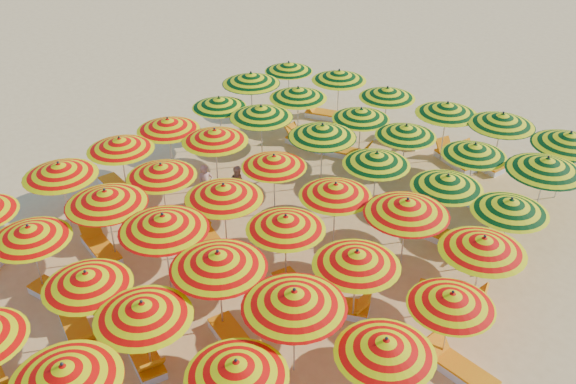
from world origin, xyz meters
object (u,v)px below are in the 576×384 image
Objects in this scene: lounger_8 at (144,356)px; lounger_25 at (483,204)px; umbrella_37 at (298,93)px; lounger_17 at (337,306)px; umbrella_24 at (168,124)px; umbrella_39 at (406,131)px; umbrella_7 at (29,233)px; umbrella_16 at (294,299)px; umbrella_40 at (475,150)px; beachgoer_b at (239,185)px; umbrella_19 at (161,170)px; umbrella_32 at (322,131)px; umbrella_29 at (483,244)px; lounger_28 at (454,159)px; umbrella_46 at (502,119)px; umbrella_42 at (289,67)px; lounger_22 at (480,254)px; umbrella_17 at (386,347)px; umbrella_14 at (163,222)px; lounger_26 at (326,114)px; lounger_19 at (452,297)px; umbrella_31 at (261,112)px; lounger_15 at (210,241)px; umbrella_33 at (377,158)px; umbrella_22 at (357,258)px; lounger_20 at (274,166)px; umbrella_18 at (120,144)px; umbrella_23 at (452,299)px; umbrella_25 at (215,135)px; lounger_24 at (348,153)px; umbrella_15 at (218,260)px; umbrella_26 at (274,161)px; beachgoer_a at (206,185)px; lounger_23 at (307,142)px; umbrella_30 at (219,102)px; umbrella_9 at (143,310)px; umbrella_34 at (447,181)px; lounger_14 at (183,226)px; lounger_18 at (459,369)px; lounger_11 at (101,248)px; umbrella_27 at (336,190)px; umbrella_28 at (407,207)px; lounger_16 at (298,291)px; umbrella_45 at (447,108)px; lounger_7 at (78,332)px; umbrella_12 at (59,170)px; umbrella_41 at (547,165)px; lounger_21 at (456,242)px; umbrella_8 at (86,279)px; umbrella_43 at (339,75)px; umbrella_36 at (251,78)px; umbrella_44 at (387,93)px; lounger_13 at (118,188)px.

lounger_25 is at bearing 95.06° from lounger_8.
umbrella_37 is 1.39× the size of lounger_17.
umbrella_24 reaches higher than umbrella_39.
umbrella_7 is 1.46× the size of lounger_17.
umbrella_16 reaches higher than umbrella_40.
beachgoer_b is at bearing -75.82° from umbrella_37.
umbrella_32 is (2.34, 4.76, 0.14)m from umbrella_19.
umbrella_29 is 7.88m from lounger_28.
umbrella_24 is 8.81m from lounger_17.
umbrella_42 is at bearing -179.56° from umbrella_46.
umbrella_17 is at bearing -101.12° from lounger_22.
umbrella_29 is 1.00× the size of umbrella_46.
umbrella_14 is at bearing 179.67° from umbrella_17.
umbrella_46 is (4.17, 4.38, 0.00)m from umbrella_32.
lounger_8 and lounger_26 have the same top height.
umbrella_14 is 7.63m from lounger_19.
umbrella_31 is 1.27× the size of lounger_15.
umbrella_39 is 3.28m from umbrella_46.
beachgoer_b is at bearing -148.84° from umbrella_33.
umbrella_22 reaches higher than lounger_20.
umbrella_18 is 1.04× the size of umbrella_23.
umbrella_25 is 5.37m from lounger_24.
umbrella_15 is 5.31m from umbrella_26.
umbrella_18 is at bearing 147.70° from beachgoer_a.
umbrella_46 is 1.58× the size of lounger_23.
umbrella_26 is 4.83m from umbrella_30.
umbrella_34 is at bearing 73.67° from umbrella_9.
lounger_15 is (-2.67, 2.28, -1.98)m from umbrella_15.
lounger_22 is (7.60, 4.24, 0.00)m from lounger_14.
umbrella_16 is at bearing 46.72° from lounger_18.
lounger_11 and lounger_19 have the same top height.
umbrella_27 is at bearing -16.73° from lounger_20.
umbrella_17 is at bearing 2.86° from umbrella_15.
lounger_16 is at bearing -121.97° from umbrella_28.
umbrella_15 is 6.75m from umbrella_33.
lounger_28 is at bearing 100.14° from umbrella_22.
umbrella_45 reaches higher than umbrella_25.
umbrella_34 is at bearing -0.95° from umbrella_30.
umbrella_17 is at bearing 42.82° from lounger_7.
umbrella_12 is 1.13× the size of umbrella_27.
umbrella_45 reaches higher than lounger_11.
umbrella_41 is (-0.10, 4.58, 0.15)m from umbrella_29.
umbrella_46 is 5.14m from lounger_21.
umbrella_8 is 0.99× the size of umbrella_23.
lounger_15 is 1.02× the size of lounger_25.
umbrella_7 is at bearing -130.08° from lounger_21.
umbrella_14 is 1.00× the size of umbrella_43.
umbrella_36 is 5.15m from umbrella_44.
lounger_25 is at bearing 43.04° from umbrella_12.
lounger_13 is at bearing 137.25° from umbrella_8.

